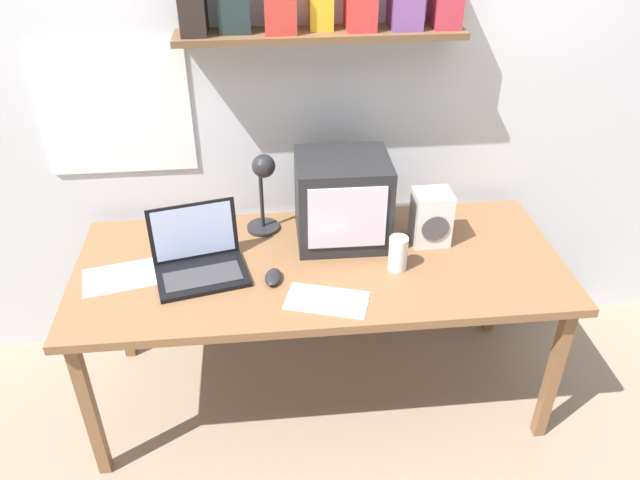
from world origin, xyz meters
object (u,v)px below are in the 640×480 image
(crt_monitor, at_px, (342,200))
(laptop, at_px, (198,256))
(loose_paper_near_laptop, at_px, (327,300))
(printed_handout, at_px, (124,277))
(desk_lamp, at_px, (263,184))
(space_heater, at_px, (431,217))
(juice_glass, at_px, (398,255))
(computer_mouse, at_px, (273,277))
(corner_desk, at_px, (320,272))

(crt_monitor, xyz_separation_m, laptop, (-0.56, -0.17, -0.12))
(loose_paper_near_laptop, height_order, printed_handout, same)
(desk_lamp, xyz_separation_m, space_heater, (0.66, -0.12, -0.12))
(laptop, height_order, juice_glass, laptop)
(juice_glass, bearing_deg, crt_monitor, 127.75)
(juice_glass, relative_size, computer_mouse, 1.21)
(corner_desk, relative_size, laptop, 4.97)
(printed_handout, bearing_deg, corner_desk, 1.97)
(laptop, distance_m, loose_paper_near_laptop, 0.52)
(laptop, bearing_deg, crt_monitor, 4.00)
(corner_desk, relative_size, juice_glass, 13.71)
(corner_desk, relative_size, space_heater, 8.53)
(desk_lamp, bearing_deg, computer_mouse, -102.93)
(desk_lamp, xyz_separation_m, printed_handout, (-0.54, -0.25, -0.23))
(juice_glass, relative_size, printed_handout, 0.42)
(loose_paper_near_laptop, xyz_separation_m, printed_handout, (-0.74, 0.22, 0.00))
(laptop, height_order, computer_mouse, laptop)
(juice_glass, bearing_deg, computer_mouse, -176.40)
(juice_glass, height_order, loose_paper_near_laptop, juice_glass)
(loose_paper_near_laptop, bearing_deg, computer_mouse, 142.66)
(crt_monitor, xyz_separation_m, juice_glass, (0.18, -0.24, -0.12))
(printed_handout, bearing_deg, loose_paper_near_laptop, -16.44)
(corner_desk, distance_m, crt_monitor, 0.30)
(juice_glass, xyz_separation_m, computer_mouse, (-0.47, -0.03, -0.05))
(crt_monitor, xyz_separation_m, loose_paper_near_laptop, (-0.11, -0.41, -0.18))
(juice_glass, bearing_deg, laptop, 174.80)
(space_heater, xyz_separation_m, computer_mouse, (-0.64, -0.21, -0.09))
(desk_lamp, bearing_deg, loose_paper_near_laptop, -82.71)
(loose_paper_near_laptop, bearing_deg, juice_glass, 30.54)
(space_heater, xyz_separation_m, printed_handout, (-1.20, -0.13, -0.11))
(space_heater, bearing_deg, computer_mouse, -162.91)
(crt_monitor, height_order, printed_handout, crt_monitor)
(crt_monitor, height_order, laptop, crt_monitor)
(loose_paper_near_laptop, bearing_deg, crt_monitor, 75.28)
(space_heater, relative_size, loose_paper_near_laptop, 0.68)
(computer_mouse, distance_m, loose_paper_near_laptop, 0.23)
(desk_lamp, bearing_deg, space_heater, -26.41)
(loose_paper_near_laptop, bearing_deg, desk_lamp, 113.13)
(computer_mouse, relative_size, printed_handout, 0.35)
(crt_monitor, relative_size, desk_lamp, 1.01)
(computer_mouse, height_order, loose_paper_near_laptop, computer_mouse)
(crt_monitor, bearing_deg, printed_handout, -166.81)
(computer_mouse, bearing_deg, crt_monitor, 42.35)
(desk_lamp, xyz_separation_m, juice_glass, (0.49, -0.30, -0.17))
(crt_monitor, height_order, loose_paper_near_laptop, crt_monitor)
(crt_monitor, distance_m, printed_handout, 0.88)
(printed_handout, bearing_deg, desk_lamp, 25.02)
(laptop, bearing_deg, space_heater, -5.67)
(corner_desk, xyz_separation_m, printed_handout, (-0.74, -0.03, 0.05))
(corner_desk, height_order, printed_handout, printed_handout)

